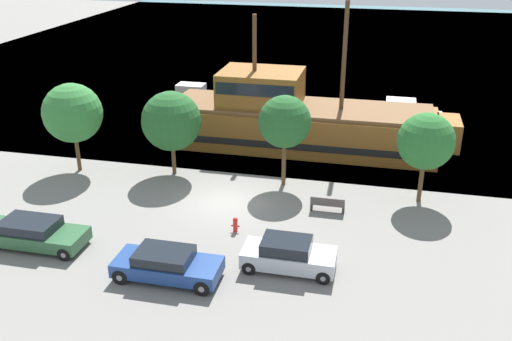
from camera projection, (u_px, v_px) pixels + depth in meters
The scene contains 14 objects.
ground_plane at pixel (224, 203), 31.12m from camera, with size 160.00×160.00×0.00m, color gray.
water_surface at pixel (322, 47), 70.45m from camera, with size 80.00×80.00×0.00m, color teal.
pirate_ship at pixel (296, 120), 38.33m from camera, with size 19.22×5.18×9.75m.
moored_boat_dockside at pixel (404, 115), 43.11m from camera, with size 5.48×2.37×1.83m.
moored_boat_outer at pixel (195, 100), 46.72m from camera, with size 5.54×1.84×2.01m.
parked_car_curb_front at pixel (33, 233), 26.74m from camera, with size 4.96×1.97×1.33m.
parked_car_curb_mid at pixel (167, 264), 24.27m from camera, with size 4.57×1.96×1.32m.
parked_car_curb_rear at pixel (288, 255), 24.88m from camera, with size 4.09×1.81×1.45m.
fire_hydrant at pixel (235, 224), 28.06m from camera, with size 0.42×0.25×0.76m.
bench_promenade_east at pixel (327, 204), 29.97m from camera, with size 1.80×0.45×0.85m.
tree_row_east at pixel (73, 113), 33.78m from camera, with size 3.54×3.54×5.46m.
tree_row_mideast at pixel (171, 121), 33.43m from camera, with size 3.53×3.53×5.12m.
tree_row_midwest at pixel (285, 122), 31.81m from camera, with size 2.97×2.97×5.33m.
tree_row_west at pixel (426, 141), 29.95m from camera, with size 3.03×3.03×5.01m.
Camera 1 is at (7.94, -26.74, 14.02)m, focal length 40.00 mm.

